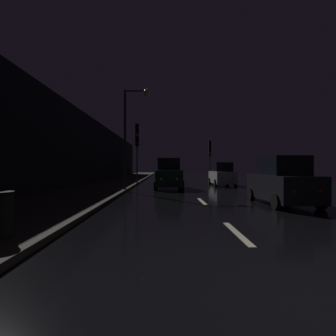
{
  "coord_description": "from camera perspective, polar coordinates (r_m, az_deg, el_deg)",
  "views": [
    {
      "loc": [
        -1.73,
        -3.07,
        1.57
      ],
      "look_at": [
        -1.49,
        12.9,
        1.52
      ],
      "focal_mm": 27.43,
      "sensor_mm": 36.0,
      "label": 1
    }
  ],
  "objects": [
    {
      "name": "traffic_light_far_right",
      "position": [
        32.92,
        9.27,
        3.68
      ],
      "size": [
        0.31,
        0.46,
        4.91
      ],
      "rotation": [
        0.0,
        0.0,
        -1.58
      ],
      "color": "#38383A",
      "rests_on": "ground"
    },
    {
      "name": "streetlamp_overhead",
      "position": [
        16.83,
        -7.89,
        9.94
      ],
      "size": [
        1.7,
        0.44,
        6.58
      ],
      "color": "#2D2D30",
      "rests_on": "ground"
    },
    {
      "name": "car_approaching_headlights",
      "position": [
        18.98,
        0.13,
        -1.47
      ],
      "size": [
        2.04,
        4.43,
        2.23
      ],
      "rotation": [
        0.0,
        0.0,
        -1.57
      ],
      "color": "#0F3819",
      "rests_on": "ground"
    },
    {
      "name": "car_parked_right_far",
      "position": [
        22.52,
        11.91,
        -1.52
      ],
      "size": [
        1.81,
        3.91,
        1.97
      ],
      "rotation": [
        0.0,
        0.0,
        1.57
      ],
      "color": "silver",
      "rests_on": "ground"
    },
    {
      "name": "car_parked_right_near",
      "position": [
        11.85,
        24.0,
        -2.95
      ],
      "size": [
        1.86,
        4.02,
        2.02
      ],
      "rotation": [
        0.0,
        0.0,
        1.57
      ],
      "color": "black",
      "rests_on": "ground"
    },
    {
      "name": "ground",
      "position": [
        27.67,
        2.73,
        -3.08
      ],
      "size": [
        25.09,
        84.0,
        0.02
      ],
      "primitive_type": "cube",
      "color": "black"
    },
    {
      "name": "building_facade_left",
      "position": [
        25.17,
        -17.55,
        3.74
      ],
      "size": [
        0.8,
        63.0,
        6.26
      ],
      "primitive_type": "cube",
      "color": "black",
      "rests_on": "ground"
    },
    {
      "name": "lane_centerline",
      "position": [
        11.98,
        7.52,
        -7.32
      ],
      "size": [
        0.16,
        13.58,
        0.01
      ],
      "color": "beige",
      "rests_on": "ground"
    },
    {
      "name": "traffic_light_far_left",
      "position": [
        22.15,
        -6.89,
        6.12
      ],
      "size": [
        0.33,
        0.47,
        5.27
      ],
      "rotation": [
        0.0,
        0.0,
        -1.49
      ],
      "color": "#38383A",
      "rests_on": "ground"
    },
    {
      "name": "sidewalk_left",
      "position": [
        27.99,
        -10.36,
        -2.87
      ],
      "size": [
        4.4,
        84.0,
        0.15
      ],
      "primitive_type": "cube",
      "color": "#38332B",
      "rests_on": "ground"
    }
  ]
}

